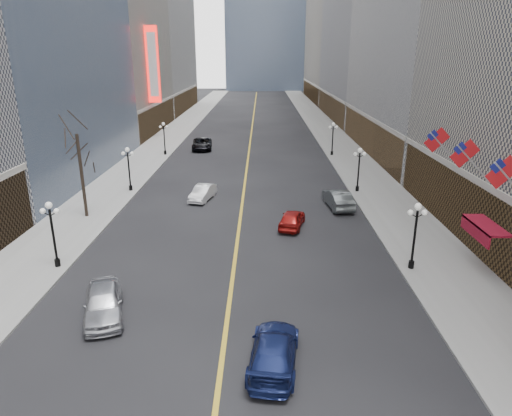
{
  "coord_description": "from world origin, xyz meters",
  "views": [
    {
      "loc": [
        1.81,
        2.45,
        13.61
      ],
      "look_at": [
        1.6,
        20.73,
        7.44
      ],
      "focal_mm": 32.0,
      "sensor_mm": 36.0,
      "label": 1
    }
  ],
  "objects_px": {
    "streetlamp_west_1": "(52,228)",
    "car_nb_far": "(202,144)",
    "streetlamp_east_1": "(415,229)",
    "streetlamp_east_2": "(359,165)",
    "car_nb_mid": "(203,193)",
    "car_nb_near": "(103,302)",
    "car_sb_near": "(274,351)",
    "streetlamp_west_3": "(164,135)",
    "car_sb_far": "(338,199)",
    "streetlamp_east_3": "(333,135)",
    "car_sb_mid": "(292,219)",
    "streetlamp_west_2": "(129,164)"
  },
  "relations": [
    {
      "from": "car_nb_far",
      "to": "car_sb_near",
      "type": "distance_m",
      "value": 51.09
    },
    {
      "from": "car_nb_far",
      "to": "car_sb_near",
      "type": "bearing_deg",
      "value": -84.39
    },
    {
      "from": "streetlamp_east_2",
      "to": "streetlamp_west_1",
      "type": "distance_m",
      "value": 29.68
    },
    {
      "from": "streetlamp_west_1",
      "to": "car_nb_mid",
      "type": "bearing_deg",
      "value": 62.72
    },
    {
      "from": "streetlamp_west_1",
      "to": "car_nb_mid",
      "type": "height_order",
      "value": "streetlamp_west_1"
    },
    {
      "from": "car_nb_mid",
      "to": "car_nb_far",
      "type": "bearing_deg",
      "value": 110.14
    },
    {
      "from": "car_nb_mid",
      "to": "car_nb_near",
      "type": "bearing_deg",
      "value": -84.65
    },
    {
      "from": "streetlamp_west_3",
      "to": "car_nb_far",
      "type": "xyz_separation_m",
      "value": [
        4.71,
        4.3,
        -2.05
      ]
    },
    {
      "from": "car_nb_near",
      "to": "car_nb_mid",
      "type": "xyz_separation_m",
      "value": [
        2.81,
        21.15,
        -0.13
      ]
    },
    {
      "from": "streetlamp_west_2",
      "to": "car_nb_mid",
      "type": "distance_m",
      "value": 8.62
    },
    {
      "from": "streetlamp_east_3",
      "to": "car_nb_near",
      "type": "bearing_deg",
      "value": -113.88
    },
    {
      "from": "streetlamp_west_1",
      "to": "car_nb_near",
      "type": "height_order",
      "value": "streetlamp_west_1"
    },
    {
      "from": "car_nb_far",
      "to": "car_sb_near",
      "type": "height_order",
      "value": "car_nb_far"
    },
    {
      "from": "car_sb_near",
      "to": "car_sb_mid",
      "type": "height_order",
      "value": "car_sb_near"
    },
    {
      "from": "streetlamp_east_1",
      "to": "streetlamp_east_2",
      "type": "bearing_deg",
      "value": 90.0
    },
    {
      "from": "streetlamp_west_3",
      "to": "car_nb_far",
      "type": "relative_size",
      "value": 0.73
    },
    {
      "from": "streetlamp_east_3",
      "to": "car_sb_near",
      "type": "relative_size",
      "value": 0.85
    },
    {
      "from": "streetlamp_east_3",
      "to": "streetlamp_west_3",
      "type": "bearing_deg",
      "value": 180.0
    },
    {
      "from": "streetlamp_east_2",
      "to": "car_sb_near",
      "type": "distance_m",
      "value": 29.51
    },
    {
      "from": "streetlamp_west_3",
      "to": "car_nb_near",
      "type": "xyz_separation_m",
      "value": [
        5.06,
        -41.87,
        -2.05
      ]
    },
    {
      "from": "streetlamp_west_1",
      "to": "streetlamp_east_2",
      "type": "bearing_deg",
      "value": 37.33
    },
    {
      "from": "car_nb_far",
      "to": "car_sb_far",
      "type": "bearing_deg",
      "value": -64.58
    },
    {
      "from": "streetlamp_west_1",
      "to": "streetlamp_west_2",
      "type": "xyz_separation_m",
      "value": [
        0.0,
        18.0,
        0.0
      ]
    },
    {
      "from": "streetlamp_east_1",
      "to": "streetlamp_west_3",
      "type": "distance_m",
      "value": 43.05
    },
    {
      "from": "car_nb_near",
      "to": "streetlamp_west_3",
      "type": "bearing_deg",
      "value": 79.94
    },
    {
      "from": "streetlamp_west_1",
      "to": "car_nb_far",
      "type": "height_order",
      "value": "streetlamp_west_1"
    },
    {
      "from": "car_nb_near",
      "to": "car_sb_near",
      "type": "distance_m",
      "value": 10.01
    },
    {
      "from": "streetlamp_east_2",
      "to": "car_sb_mid",
      "type": "relative_size",
      "value": 1.04
    },
    {
      "from": "streetlamp_east_1",
      "to": "car_sb_far",
      "type": "bearing_deg",
      "value": 102.13
    },
    {
      "from": "streetlamp_east_1",
      "to": "streetlamp_west_1",
      "type": "relative_size",
      "value": 1.0
    },
    {
      "from": "streetlamp_east_1",
      "to": "car_sb_far",
      "type": "relative_size",
      "value": 0.88
    },
    {
      "from": "car_sb_far",
      "to": "streetlamp_east_3",
      "type": "bearing_deg",
      "value": -104.01
    },
    {
      "from": "streetlamp_west_3",
      "to": "car_nb_near",
      "type": "bearing_deg",
      "value": -83.1
    },
    {
      "from": "car_nb_near",
      "to": "car_sb_near",
      "type": "bearing_deg",
      "value": -40.72
    },
    {
      "from": "streetlamp_east_3",
      "to": "car_sb_mid",
      "type": "relative_size",
      "value": 1.04
    },
    {
      "from": "streetlamp_west_1",
      "to": "car_nb_far",
      "type": "bearing_deg",
      "value": 83.33
    },
    {
      "from": "car_nb_near",
      "to": "streetlamp_east_2",
      "type": "bearing_deg",
      "value": 35.21
    },
    {
      "from": "car_sb_mid",
      "to": "car_sb_near",
      "type": "bearing_deg",
      "value": 97.67
    },
    {
      "from": "streetlamp_west_3",
      "to": "car_nb_far",
      "type": "bearing_deg",
      "value": 42.38
    },
    {
      "from": "streetlamp_east_3",
      "to": "streetlamp_west_3",
      "type": "distance_m",
      "value": 23.6
    },
    {
      "from": "streetlamp_west_1",
      "to": "car_nb_far",
      "type": "distance_m",
      "value": 40.63
    },
    {
      "from": "streetlamp_east_1",
      "to": "car_sb_far",
      "type": "xyz_separation_m",
      "value": [
        -2.8,
        13.02,
        -2.05
      ]
    },
    {
      "from": "streetlamp_east_1",
      "to": "car_sb_near",
      "type": "bearing_deg",
      "value": -133.45
    },
    {
      "from": "car_sb_far",
      "to": "streetlamp_west_2",
      "type": "bearing_deg",
      "value": -20.52
    },
    {
      "from": "streetlamp_west_1",
      "to": "car_sb_near",
      "type": "distance_m",
      "value": 17.46
    },
    {
      "from": "car_nb_far",
      "to": "streetlamp_east_1",
      "type": "bearing_deg",
      "value": -70.0
    },
    {
      "from": "streetlamp_east_2",
      "to": "car_sb_far",
      "type": "relative_size",
      "value": 0.88
    },
    {
      "from": "streetlamp_east_1",
      "to": "car_sb_mid",
      "type": "xyz_separation_m",
      "value": [
        -7.42,
        7.82,
        -2.16
      ]
    },
    {
      "from": "streetlamp_east_1",
      "to": "car_nb_near",
      "type": "xyz_separation_m",
      "value": [
        -18.54,
        -5.87,
        -2.05
      ]
    },
    {
      "from": "streetlamp_east_1",
      "to": "streetlamp_east_2",
      "type": "xyz_separation_m",
      "value": [
        0.0,
        18.0,
        0.0
      ]
    }
  ]
}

